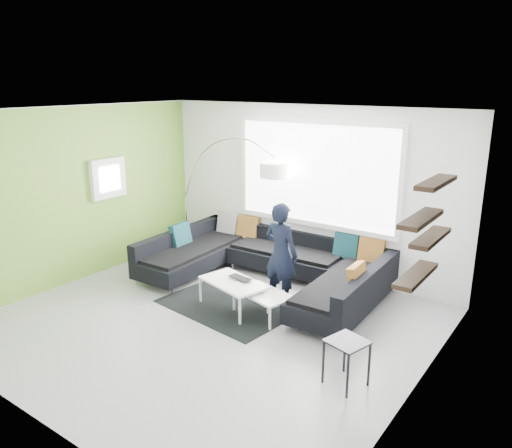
# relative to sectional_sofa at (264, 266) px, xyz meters

# --- Properties ---
(ground) EXTENTS (5.50, 5.50, 0.00)m
(ground) POSITION_rel_sectional_sofa_xyz_m (0.10, -1.43, -0.35)
(ground) COLOR gray
(ground) RESTS_ON ground
(room_shell) EXTENTS (5.54, 5.04, 2.82)m
(room_shell) POSITION_rel_sectional_sofa_xyz_m (0.14, -1.23, 1.46)
(room_shell) COLOR silver
(room_shell) RESTS_ON ground
(sectional_sofa) EXTENTS (3.75, 2.41, 0.79)m
(sectional_sofa) POSITION_rel_sectional_sofa_xyz_m (0.00, 0.00, 0.00)
(sectional_sofa) COLOR black
(sectional_sofa) RESTS_ON ground
(rug) EXTENTS (2.04, 1.58, 0.01)m
(rug) POSITION_rel_sectional_sofa_xyz_m (-0.02, -0.82, -0.34)
(rug) COLOR black
(rug) RESTS_ON ground
(coffee_table) EXTENTS (1.40, 1.02, 0.41)m
(coffee_table) POSITION_rel_sectional_sofa_xyz_m (0.32, -0.85, -0.14)
(coffee_table) COLOR white
(coffee_table) RESTS_ON ground
(arc_lamp) EXTENTS (2.11, 0.69, 2.25)m
(arc_lamp) POSITION_rel_sectional_sofa_xyz_m (-2.07, 0.46, 0.78)
(arc_lamp) COLOR silver
(arc_lamp) RESTS_ON ground
(side_table) EXTENTS (0.47, 0.47, 0.52)m
(side_table) POSITION_rel_sectional_sofa_xyz_m (2.22, -1.66, -0.09)
(side_table) COLOR black
(side_table) RESTS_ON ground
(person) EXTENTS (0.62, 0.46, 1.52)m
(person) POSITION_rel_sectional_sofa_xyz_m (0.51, -0.31, 0.41)
(person) COLOR black
(person) RESTS_ON ground
(laptop) EXTENTS (0.44, 0.35, 0.03)m
(laptop) POSITION_rel_sectional_sofa_xyz_m (0.10, -0.81, 0.08)
(laptop) COLOR black
(laptop) RESTS_ON coffee_table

